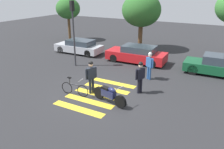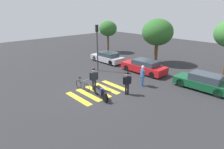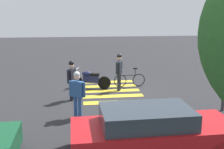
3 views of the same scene
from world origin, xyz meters
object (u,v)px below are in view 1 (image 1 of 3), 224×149
(car_silver_sedan, at_px, (79,47))
(pedestrian_bystander, at_px, (150,64))
(car_green_compact, at_px, (219,66))
(police_motorcycle, at_px, (109,95))
(leaning_bicycle, at_px, (75,89))
(traffic_light_pole, at_px, (73,24))
(officer_by_motorcycle, at_px, (91,74))
(car_red_convertible, at_px, (137,54))
(officer_on_foot, at_px, (140,75))

(car_silver_sedan, bearing_deg, pedestrian_bystander, -20.76)
(car_silver_sedan, bearing_deg, car_green_compact, 0.49)
(police_motorcycle, xyz_separation_m, car_silver_sedan, (-6.93, 6.86, 0.13))
(leaning_bicycle, relative_size, traffic_light_pole, 0.36)
(officer_by_motorcycle, relative_size, pedestrian_bystander, 1.05)
(pedestrian_bystander, relative_size, car_red_convertible, 0.38)
(pedestrian_bystander, height_order, car_silver_sedan, pedestrian_bystander)
(car_silver_sedan, height_order, traffic_light_pole, traffic_light_pole)
(police_motorcycle, bearing_deg, leaning_bicycle, -176.74)
(pedestrian_bystander, distance_m, car_red_convertible, 3.57)
(officer_by_motorcycle, relative_size, car_silver_sedan, 0.44)
(pedestrian_bystander, bearing_deg, officer_by_motorcycle, -120.69)
(car_silver_sedan, distance_m, car_red_convertible, 5.51)
(officer_on_foot, relative_size, officer_by_motorcycle, 0.96)
(pedestrian_bystander, distance_m, traffic_light_pole, 6.12)
(officer_by_motorcycle, relative_size, car_red_convertible, 0.40)
(officer_on_foot, bearing_deg, police_motorcycle, -115.58)
(officer_on_foot, height_order, car_green_compact, officer_on_foot)
(traffic_light_pole, bearing_deg, car_green_compact, 17.78)
(police_motorcycle, xyz_separation_m, car_green_compact, (4.39, 6.96, 0.18))
(police_motorcycle, relative_size, traffic_light_pole, 0.45)
(car_silver_sedan, xyz_separation_m, car_green_compact, (11.32, 0.10, 0.05))
(police_motorcycle, distance_m, car_silver_sedan, 9.75)
(police_motorcycle, relative_size, car_green_compact, 0.49)
(leaning_bicycle, relative_size, car_red_convertible, 0.36)
(officer_on_foot, relative_size, pedestrian_bystander, 1.01)
(pedestrian_bystander, relative_size, traffic_light_pole, 0.38)
(leaning_bicycle, distance_m, traffic_light_pole, 5.74)
(car_silver_sedan, bearing_deg, traffic_light_pole, -58.49)
(officer_by_motorcycle, bearing_deg, officer_on_foot, 29.63)
(car_red_convertible, relative_size, car_green_compact, 1.09)
(car_green_compact, bearing_deg, traffic_light_pole, -162.22)
(pedestrian_bystander, bearing_deg, leaning_bicycle, -123.36)
(officer_by_motorcycle, relative_size, traffic_light_pole, 0.40)
(leaning_bicycle, relative_size, pedestrian_bystander, 0.94)
(officer_on_foot, relative_size, car_green_compact, 0.42)
(pedestrian_bystander, height_order, car_green_compact, pedestrian_bystander)
(officer_on_foot, distance_m, traffic_light_pole, 6.67)
(police_motorcycle, xyz_separation_m, traffic_light_pole, (-5.12, 3.91, 2.63))
(police_motorcycle, height_order, leaning_bicycle, police_motorcycle)
(car_red_convertible, xyz_separation_m, car_green_compact, (5.81, 0.07, 0.00))
(officer_by_motorcycle, height_order, pedestrian_bystander, officer_by_motorcycle)
(car_green_compact, bearing_deg, car_silver_sedan, -179.51)
(traffic_light_pole, bearing_deg, officer_by_motorcycle, -42.23)
(pedestrian_bystander, bearing_deg, car_silver_sedan, 159.24)
(leaning_bicycle, bearing_deg, traffic_light_pole, 127.20)
(leaning_bicycle, xyz_separation_m, pedestrian_bystander, (2.70, 4.11, 0.65))
(officer_on_foot, height_order, officer_by_motorcycle, officer_by_motorcycle)
(leaning_bicycle, height_order, car_silver_sedan, car_silver_sedan)
(car_silver_sedan, relative_size, traffic_light_pole, 0.92)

